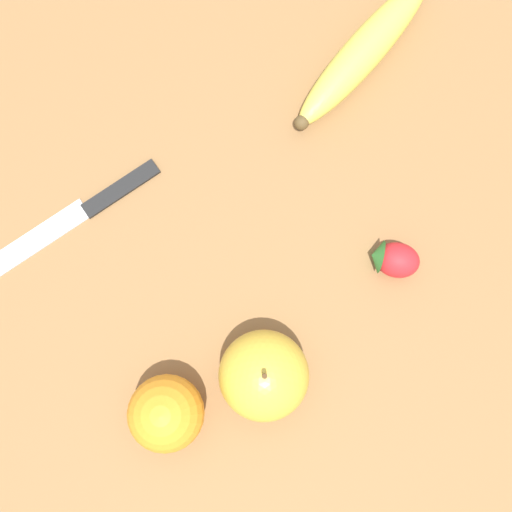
% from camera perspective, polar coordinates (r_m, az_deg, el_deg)
% --- Properties ---
extents(ground_plane, '(3.00, 3.00, 0.00)m').
position_cam_1_polar(ground_plane, '(0.59, -0.03, 1.99)').
color(ground_plane, olive).
extents(banana, '(0.18, 0.16, 0.04)m').
position_cam_1_polar(banana, '(0.65, 10.52, 18.79)').
color(banana, '#DBCC4C').
rests_on(banana, ground_plane).
extents(orange, '(0.07, 0.07, 0.07)m').
position_cam_1_polar(orange, '(0.55, -8.42, -14.60)').
color(orange, orange).
rests_on(orange, ground_plane).
extents(strawberry, '(0.04, 0.05, 0.03)m').
position_cam_1_polar(strawberry, '(0.58, 13.12, -0.32)').
color(strawberry, red).
rests_on(strawberry, ground_plane).
extents(apple, '(0.08, 0.08, 0.09)m').
position_cam_1_polar(apple, '(0.54, 0.90, -11.29)').
color(apple, gold).
rests_on(apple, ground_plane).
extents(paring_knife, '(0.12, 0.17, 0.01)m').
position_cam_1_polar(paring_knife, '(0.62, -16.20, 3.84)').
color(paring_knife, silver).
rests_on(paring_knife, ground_plane).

